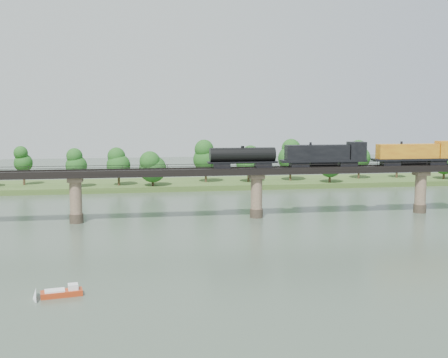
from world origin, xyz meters
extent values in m
plane|color=#374638|center=(0.00, 0.00, 0.00)|extent=(400.00, 400.00, 0.00)
cube|color=#385321|center=(0.00, 85.00, 0.80)|extent=(300.00, 24.00, 1.60)
cylinder|color=#473A2D|center=(-40.00, 30.00, 1.00)|extent=(3.00, 3.00, 2.00)
cylinder|color=#8F745D|center=(-40.00, 30.00, 5.50)|extent=(2.60, 2.60, 9.00)
cube|color=#8F745D|center=(-40.00, 30.00, 9.50)|extent=(3.20, 3.20, 1.00)
cylinder|color=#473A2D|center=(0.00, 30.00, 1.00)|extent=(3.00, 3.00, 2.00)
cylinder|color=#8F745D|center=(0.00, 30.00, 5.50)|extent=(2.60, 2.60, 9.00)
cube|color=#8F745D|center=(0.00, 30.00, 9.50)|extent=(3.20, 3.20, 1.00)
cylinder|color=#473A2D|center=(40.00, 30.00, 1.00)|extent=(3.00, 3.00, 2.00)
cylinder|color=#8F745D|center=(40.00, 30.00, 5.50)|extent=(2.60, 2.60, 9.00)
cube|color=#8F745D|center=(40.00, 30.00, 9.50)|extent=(3.20, 3.20, 1.00)
cube|color=black|center=(0.00, 30.00, 10.75)|extent=(220.00, 5.00, 1.50)
cube|color=black|center=(0.00, 29.25, 11.58)|extent=(220.00, 0.12, 0.16)
cube|color=black|center=(0.00, 30.75, 11.58)|extent=(220.00, 0.12, 0.16)
cube|color=black|center=(0.00, 27.60, 12.20)|extent=(220.00, 0.10, 0.10)
cube|color=black|center=(0.00, 32.40, 12.20)|extent=(220.00, 0.10, 0.10)
cube|color=black|center=(0.00, 27.60, 11.85)|extent=(0.08, 0.08, 0.70)
cube|color=black|center=(0.00, 32.40, 11.85)|extent=(0.08, 0.08, 0.70)
cylinder|color=#382619|center=(-60.94, 84.18, 3.46)|extent=(0.70, 0.70, 3.71)
sphere|color=#154814|center=(-60.94, 84.18, 8.41)|extent=(5.67, 5.67, 5.67)
sphere|color=#154814|center=(-60.94, 84.18, 11.50)|extent=(4.25, 4.25, 4.25)
cylinder|color=#382619|center=(-44.43, 76.31, 3.35)|extent=(0.70, 0.70, 3.51)
sphere|color=#154814|center=(-44.43, 76.31, 8.03)|extent=(6.31, 6.31, 6.31)
sphere|color=#154814|center=(-44.43, 76.31, 10.96)|extent=(4.73, 4.73, 4.73)
cylinder|color=#382619|center=(-32.24, 78.84, 3.27)|extent=(0.70, 0.70, 3.34)
sphere|color=#154814|center=(-32.24, 78.84, 7.73)|extent=(7.18, 7.18, 7.18)
sphere|color=#154814|center=(-32.24, 78.84, 10.52)|extent=(5.39, 5.39, 5.39)
cylinder|color=#382619|center=(-22.01, 76.15, 3.01)|extent=(0.70, 0.70, 2.83)
sphere|color=#154814|center=(-22.01, 76.15, 6.78)|extent=(8.26, 8.26, 8.26)
sphere|color=#154814|center=(-22.01, 76.15, 9.14)|extent=(6.19, 6.19, 6.19)
cylinder|color=#382619|center=(-5.04, 82.68, 3.58)|extent=(0.70, 0.70, 3.96)
sphere|color=#154814|center=(-5.04, 82.68, 8.87)|extent=(8.07, 8.07, 8.07)
sphere|color=#154814|center=(-5.04, 82.68, 12.17)|extent=(6.05, 6.05, 6.05)
cylinder|color=#382619|center=(8.52, 81.14, 3.23)|extent=(0.70, 0.70, 3.27)
sphere|color=#154814|center=(8.52, 81.14, 7.59)|extent=(8.03, 8.03, 8.03)
sphere|color=#154814|center=(8.52, 81.14, 10.31)|extent=(6.02, 6.02, 6.02)
cylinder|color=#382619|center=(22.65, 82.31, 3.56)|extent=(0.70, 0.70, 3.92)
sphere|color=#154814|center=(22.65, 82.31, 8.79)|extent=(8.29, 8.29, 8.29)
sphere|color=#154814|center=(22.65, 82.31, 12.05)|extent=(6.21, 6.21, 6.21)
cylinder|color=#382619|center=(33.59, 75.35, 3.11)|extent=(0.70, 0.70, 3.02)
sphere|color=#154814|center=(33.59, 75.35, 7.15)|extent=(7.74, 7.74, 7.74)
sphere|color=#154814|center=(33.59, 75.35, 9.67)|extent=(5.80, 5.80, 5.80)
cylinder|color=#382619|center=(46.81, 84.03, 3.50)|extent=(0.70, 0.70, 3.80)
sphere|color=#154814|center=(46.81, 84.03, 8.56)|extent=(7.47, 7.47, 7.47)
sphere|color=#154814|center=(46.81, 84.03, 11.73)|extent=(5.60, 5.60, 5.60)
cylinder|color=#382619|center=(60.48, 84.26, 3.29)|extent=(0.70, 0.70, 3.38)
sphere|color=#154814|center=(60.48, 84.26, 7.80)|extent=(6.23, 6.23, 6.23)
sphere|color=#154814|center=(60.48, 84.26, 10.62)|extent=(4.67, 4.67, 4.67)
cylinder|color=#382619|center=(74.35, 78.39, 2.99)|extent=(0.70, 0.70, 2.77)
sphere|color=#154814|center=(74.35, 78.39, 6.68)|extent=(7.04, 7.04, 7.04)
sphere|color=#154814|center=(74.35, 78.39, 8.99)|extent=(5.28, 5.28, 5.28)
cube|color=black|center=(43.69, 30.00, 12.08)|extent=(4.22, 2.53, 1.16)
cube|color=black|center=(32.08, 30.00, 12.08)|extent=(4.22, 2.53, 1.16)
cube|color=black|center=(37.88, 30.00, 12.82)|extent=(20.05, 3.17, 0.53)
cube|color=orange|center=(36.30, 30.00, 14.77)|extent=(14.77, 2.85, 3.38)
cube|color=orange|center=(45.80, 30.00, 15.09)|extent=(3.80, 3.17, 4.01)
cylinder|color=black|center=(37.88, 30.00, 12.24)|extent=(6.33, 1.48, 1.48)
cube|color=black|center=(21.53, 30.00, 12.08)|extent=(4.22, 2.53, 1.16)
cube|color=black|center=(9.92, 30.00, 12.08)|extent=(4.22, 2.53, 1.16)
cube|color=black|center=(15.73, 30.00, 12.82)|extent=(20.05, 3.17, 0.53)
cube|color=black|center=(14.14, 30.00, 14.77)|extent=(14.77, 2.85, 3.38)
cube|color=black|center=(23.64, 30.00, 15.09)|extent=(3.80, 3.17, 4.01)
cylinder|color=black|center=(15.73, 30.00, 12.24)|extent=(6.33, 1.48, 1.48)
cube|color=black|center=(1.48, 30.00, 12.08)|extent=(3.69, 2.32, 1.16)
cube|color=black|center=(-8.02, 30.00, 12.08)|extent=(3.69, 2.32, 1.16)
cube|color=black|center=(-3.27, 30.00, 12.77)|extent=(15.83, 2.53, 0.32)
cylinder|color=black|center=(-3.27, 30.00, 14.45)|extent=(14.77, 3.17, 3.17)
cylinder|color=black|center=(-3.27, 30.00, 16.14)|extent=(0.74, 0.74, 0.53)
cube|color=#A83313|center=(-36.99, -19.51, 0.37)|extent=(5.57, 2.82, 0.74)
cube|color=white|center=(-37.83, -19.66, 0.80)|extent=(2.79, 2.02, 0.27)
cube|color=white|center=(-35.53, -19.25, 1.12)|extent=(1.48, 1.48, 0.74)
camera|label=1|loc=(-26.98, -93.47, 24.33)|focal=45.00mm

